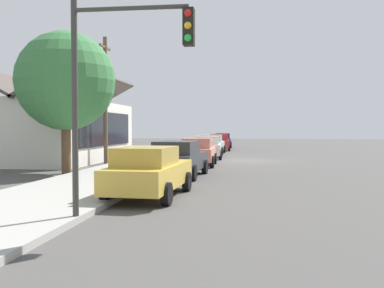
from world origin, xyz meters
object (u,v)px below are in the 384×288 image
at_px(traffic_light_main, 120,68).
at_px(fire_hydrant_red, 129,172).
at_px(car_charcoal, 178,159).
at_px(car_cherry, 219,142).
at_px(shade_tree, 66,81).
at_px(utility_pole_wooden, 105,98).
at_px(car_navy, 223,140).
at_px(car_mustard, 149,171).
at_px(car_coral, 198,152).
at_px(car_seafoam, 212,144).
at_px(car_ivory, 207,147).

distance_m(traffic_light_main, fire_hydrant_red, 7.40).
xyz_separation_m(car_charcoal, fire_hydrant_red, (-3.10, 1.36, -0.32)).
bearing_deg(car_cherry, fire_hydrant_red, 173.58).
height_order(shade_tree, fire_hydrant_red, shade_tree).
relative_size(car_charcoal, shade_tree, 0.72).
bearing_deg(shade_tree, utility_pole_wooden, -0.98).
relative_size(shade_tree, traffic_light_main, 1.28).
bearing_deg(car_navy, utility_pole_wooden, 163.83).
distance_m(car_mustard, car_charcoal, 5.82).
bearing_deg(car_coral, car_navy, -1.35).
bearing_deg(car_coral, fire_hydrant_red, 168.60).
bearing_deg(car_seafoam, car_coral, -178.98).
xyz_separation_m(car_mustard, car_cherry, (28.97, -0.09, -0.00)).
relative_size(car_coral, traffic_light_main, 0.86).
distance_m(utility_pole_wooden, fire_hydrant_red, 10.63).
height_order(car_charcoal, utility_pole_wooden, utility_pole_wooden).
height_order(car_navy, fire_hydrant_red, car_navy).
bearing_deg(car_cherry, car_navy, -2.56).
bearing_deg(car_mustard, car_seafoam, 3.08).
relative_size(car_cherry, fire_hydrant_red, 6.34).
relative_size(car_mustard, utility_pole_wooden, 0.63).
xyz_separation_m(car_ivory, utility_pole_wooden, (-5.77, 5.48, 3.11)).
bearing_deg(car_seafoam, utility_pole_wooden, 154.48).
distance_m(car_coral, car_navy, 23.31).
distance_m(car_coral, traffic_light_main, 15.70).
bearing_deg(car_charcoal, car_navy, 3.08).
bearing_deg(traffic_light_main, shade_tree, 29.09).
bearing_deg(traffic_light_main, car_cherry, 0.26).
bearing_deg(car_ivory, traffic_light_main, 177.13).
xyz_separation_m(car_mustard, fire_hydrant_red, (2.71, 1.42, -0.32)).
distance_m(car_ivory, fire_hydrant_red, 15.07).
distance_m(shade_tree, fire_hydrant_red, 6.77).
bearing_deg(car_seafoam, fire_hydrant_red, 176.21).
xyz_separation_m(car_coral, fire_hydrant_red, (-8.91, 1.54, -0.32)).
bearing_deg(car_navy, car_charcoal, 177.00).
xyz_separation_m(car_navy, shade_tree, (-28.44, 5.54, 3.53)).
bearing_deg(traffic_light_main, fire_hydrant_red, 14.20).
bearing_deg(traffic_light_main, car_seafoam, 0.73).
distance_m(car_charcoal, shade_tree, 6.53).
bearing_deg(car_coral, car_charcoal, 176.67).
bearing_deg(car_mustard, shade_tree, 43.15).
distance_m(car_coral, car_seafoam, 11.50).
relative_size(car_charcoal, car_cherry, 1.06).
bearing_deg(utility_pole_wooden, car_charcoal, -138.78).
distance_m(car_coral, car_cherry, 17.34).
xyz_separation_m(utility_pole_wooden, fire_hydrant_red, (-9.23, -4.00, -3.43)).
xyz_separation_m(car_charcoal, traffic_light_main, (-9.66, -0.30, 2.67)).
xyz_separation_m(car_navy, traffic_light_main, (-38.78, -0.21, 2.68)).
height_order(car_charcoal, traffic_light_main, traffic_light_main).
xyz_separation_m(car_cherry, traffic_light_main, (-32.81, -0.15, 2.68)).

